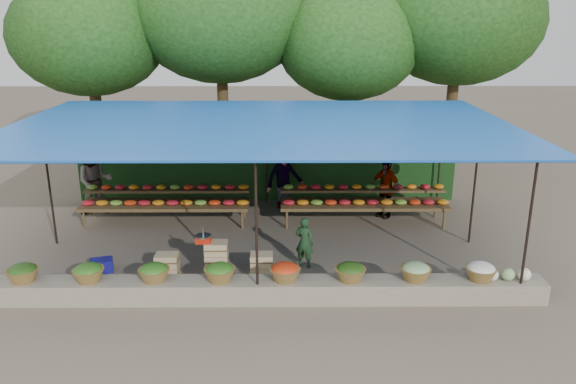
{
  "coord_description": "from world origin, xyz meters",
  "views": [
    {
      "loc": [
        0.49,
        -12.1,
        5.07
      ],
      "look_at": [
        0.58,
        0.2,
        1.17
      ],
      "focal_mm": 35.0,
      "sensor_mm": 36.0,
      "label": 1
    }
  ],
  "objects_px": {
    "weighing_scale": "(203,238)",
    "vendor_seated": "(304,242)",
    "crate_counter": "(215,263)",
    "blue_crate_front": "(92,284)",
    "blue_crate_back": "(102,265)"
  },
  "relations": [
    {
      "from": "crate_counter",
      "to": "vendor_seated",
      "type": "height_order",
      "value": "vendor_seated"
    },
    {
      "from": "crate_counter",
      "to": "blue_crate_back",
      "type": "xyz_separation_m",
      "value": [
        -2.39,
        0.3,
        -0.18
      ]
    },
    {
      "from": "crate_counter",
      "to": "weighing_scale",
      "type": "relative_size",
      "value": 7.0
    },
    {
      "from": "weighing_scale",
      "to": "vendor_seated",
      "type": "bearing_deg",
      "value": 13.73
    },
    {
      "from": "crate_counter",
      "to": "vendor_seated",
      "type": "bearing_deg",
      "value": 15.33
    },
    {
      "from": "weighing_scale",
      "to": "blue_crate_back",
      "type": "relative_size",
      "value": 0.76
    },
    {
      "from": "vendor_seated",
      "to": "blue_crate_back",
      "type": "distance_m",
      "value": 4.21
    },
    {
      "from": "weighing_scale",
      "to": "vendor_seated",
      "type": "height_order",
      "value": "weighing_scale"
    },
    {
      "from": "crate_counter",
      "to": "blue_crate_front",
      "type": "relative_size",
      "value": 4.71
    },
    {
      "from": "blue_crate_back",
      "to": "weighing_scale",
      "type": "bearing_deg",
      "value": -23.27
    },
    {
      "from": "blue_crate_front",
      "to": "blue_crate_back",
      "type": "distance_m",
      "value": 0.89
    },
    {
      "from": "vendor_seated",
      "to": "blue_crate_front",
      "type": "xyz_separation_m",
      "value": [
        -4.09,
        -1.08,
        -0.4
      ]
    },
    {
      "from": "weighing_scale",
      "to": "vendor_seated",
      "type": "xyz_separation_m",
      "value": [
        2.02,
        0.49,
        -0.3
      ]
    },
    {
      "from": "blue_crate_back",
      "to": "vendor_seated",
      "type": "bearing_deg",
      "value": -12.8
    },
    {
      "from": "weighing_scale",
      "to": "blue_crate_front",
      "type": "bearing_deg",
      "value": -164.07
    }
  ]
}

